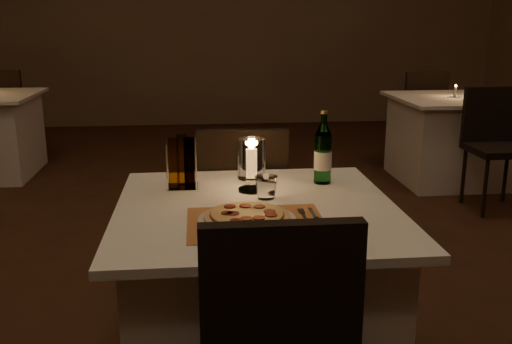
{
  "coord_description": "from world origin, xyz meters",
  "views": [
    {
      "loc": [
        -0.04,
        -2.71,
        1.39
      ],
      "look_at": [
        0.16,
        -0.77,
        0.86
      ],
      "focal_mm": 40.0,
      "sensor_mm": 36.0,
      "label": 1
    }
  ],
  "objects": [
    {
      "name": "neighbor_chair_rb",
      "position": [
        2.16,
        2.68,
        0.55
      ],
      "size": [
        0.42,
        0.42,
        0.9
      ],
      "color": "black",
      "rests_on": "ground"
    },
    {
      "name": "pizza",
      "position": [
        0.11,
        -0.97,
        0.77
      ],
      "size": [
        0.28,
        0.28,
        0.02
      ],
      "color": "#D8B77F",
      "rests_on": "plate"
    },
    {
      "name": "tumbler",
      "position": [
        0.21,
        -0.7,
        0.78
      ],
      "size": [
        0.08,
        0.08,
        0.08
      ],
      "primitive_type": null,
      "color": "white",
      "rests_on": "main_table"
    },
    {
      "name": "main_table",
      "position": [
        0.16,
        -0.79,
        0.37
      ],
      "size": [
        1.0,
        1.0,
        0.74
      ],
      "color": "white",
      "rests_on": "ground"
    },
    {
      "name": "neighbor_table_right",
      "position": [
        2.16,
        1.96,
        0.37
      ],
      "size": [
        1.0,
        1.0,
        0.74
      ],
      "color": "white",
      "rests_on": "ground"
    },
    {
      "name": "floor",
      "position": [
        0.0,
        0.0,
        -0.01
      ],
      "size": [
        8.0,
        10.0,
        0.02
      ],
      "primitive_type": "cube",
      "color": "#412315",
      "rests_on": "ground"
    },
    {
      "name": "plate",
      "position": [
        0.11,
        -0.97,
        0.75
      ],
      "size": [
        0.32,
        0.32,
        0.01
      ],
      "primitive_type": "cylinder",
      "color": "white",
      "rests_on": "placemat"
    },
    {
      "name": "knife",
      "position": [
        0.34,
        -0.99,
        0.75
      ],
      "size": [
        0.02,
        0.22,
        0.01
      ],
      "color": "black",
      "rests_on": "placemat"
    },
    {
      "name": "placemat",
      "position": [
        0.14,
        -0.97,
        0.74
      ],
      "size": [
        0.45,
        0.34,
        0.0
      ],
      "primitive_type": "cube",
      "color": "#BB7341",
      "rests_on": "main_table"
    },
    {
      "name": "cruet_caddy",
      "position": [
        -0.11,
        -0.54,
        0.84
      ],
      "size": [
        0.12,
        0.12,
        0.21
      ],
      "color": "white",
      "rests_on": "main_table"
    },
    {
      "name": "hurricane_candle",
      "position": [
        0.16,
        -0.6,
        0.86
      ],
      "size": [
        0.11,
        0.11,
        0.21
      ],
      "color": "white",
      "rests_on": "main_table"
    },
    {
      "name": "neighbor_chair_lb",
      "position": [
        -1.99,
        3.29,
        0.55
      ],
      "size": [
        0.42,
        0.42,
        0.9
      ],
      "color": "black",
      "rests_on": "ground"
    },
    {
      "name": "neighbor_chair_ra",
      "position": [
        2.16,
        1.25,
        0.55
      ],
      "size": [
        0.42,
        0.42,
        0.9
      ],
      "color": "black",
      "rests_on": "ground"
    },
    {
      "name": "wall_back",
      "position": [
        0.0,
        5.01,
        1.5
      ],
      "size": [
        8.0,
        0.02,
        3.0
      ],
      "primitive_type": "cube",
      "color": "#7F654A",
      "rests_on": "ground"
    },
    {
      "name": "water_bottle",
      "position": [
        0.46,
        -0.52,
        0.86
      ],
      "size": [
        0.07,
        0.07,
        0.3
      ],
      "color": "#57A35F",
      "rests_on": "main_table"
    },
    {
      "name": "fork",
      "position": [
        0.31,
        -0.93,
        0.75
      ],
      "size": [
        0.02,
        0.18,
        0.0
      ],
      "color": "silver",
      "rests_on": "placemat"
    },
    {
      "name": "neighbor_candle_right",
      "position": [
        2.16,
        1.96,
        0.79
      ],
      "size": [
        0.03,
        0.03,
        0.11
      ],
      "color": "white",
      "rests_on": "neighbor_table_right"
    },
    {
      "name": "chair_far",
      "position": [
        0.16,
        -0.07,
        0.55
      ],
      "size": [
        0.42,
        0.42,
        0.9
      ],
      "color": "black",
      "rests_on": "ground"
    }
  ]
}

